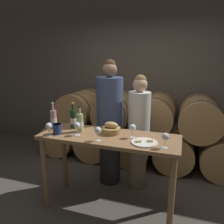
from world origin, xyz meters
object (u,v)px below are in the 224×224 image
at_px(blue_crock, 57,128).
at_px(wine_glass_left, 77,126).
at_px(person_left, 110,123).
at_px(tasting_table, 109,148).
at_px(wine_glass_center, 98,131).
at_px(wine_bottle_red, 73,119).
at_px(wine_bottle_white, 80,123).
at_px(person_right, 139,132).
at_px(cheese_plate, 144,142).
at_px(bread_basket, 111,129).
at_px(wine_glass_far_left, 49,126).
at_px(wine_bottle_rose, 53,119).
at_px(wine_glass_right, 133,128).
at_px(wine_glass_far_right, 165,137).

distance_m(blue_crock, wine_glass_left, 0.25).
distance_m(person_left, blue_crock, 0.82).
distance_m(tasting_table, person_left, 0.61).
relative_size(wine_glass_left, wine_glass_center, 1.00).
bearing_deg(wine_bottle_red, wine_bottle_white, -34.33).
xyz_separation_m(person_right, wine_glass_center, (-0.29, -0.76, 0.23)).
bearing_deg(wine_glass_center, person_right, 69.40).
height_order(cheese_plate, wine_glass_left, wine_glass_left).
xyz_separation_m(wine_bottle_white, wine_glass_center, (0.32, -0.21, 0.00)).
bearing_deg(wine_glass_center, wine_glass_left, 163.61).
bearing_deg(person_left, person_right, 0.01).
relative_size(blue_crock, bread_basket, 0.54).
bearing_deg(bread_basket, wine_glass_far_left, -154.37).
height_order(wine_bottle_white, wine_bottle_rose, wine_bottle_rose).
xyz_separation_m(wine_bottle_rose, wine_glass_far_left, (0.11, -0.26, -0.00)).
bearing_deg(person_left, wine_glass_center, -80.30).
xyz_separation_m(person_left, cheese_plate, (0.61, -0.67, 0.04)).
xyz_separation_m(wine_glass_far_left, wine_glass_right, (0.91, 0.24, 0.00)).
distance_m(person_right, wine_bottle_white, 0.85).
bearing_deg(cheese_plate, wine_glass_far_left, -173.10).
relative_size(person_left, cheese_plate, 6.52).
height_order(wine_bottle_rose, cheese_plate, wine_bottle_rose).
xyz_separation_m(wine_bottle_rose, wine_glass_far_right, (1.38, -0.20, -0.00)).
bearing_deg(wine_glass_far_left, wine_bottle_white, 42.71).
distance_m(wine_bottle_red, wine_glass_center, 0.55).
distance_m(tasting_table, bread_basket, 0.22).
bearing_deg(wine_glass_right, wine_bottle_white, 179.65).
xyz_separation_m(person_left, wine_glass_center, (0.13, -0.76, 0.15)).
height_order(wine_bottle_rose, blue_crock, wine_bottle_rose).
bearing_deg(wine_bottle_white, wine_glass_center, -33.75).
bearing_deg(wine_bottle_white, tasting_table, -3.53).
bearing_deg(wine_glass_right, person_right, 94.19).
bearing_deg(wine_glass_right, wine_bottle_red, 172.73).
bearing_deg(wine_bottle_rose, person_right, 28.65).
height_order(tasting_table, wine_glass_far_right, wine_glass_far_right).
bearing_deg(person_right, bread_basket, -115.20).
distance_m(wine_bottle_rose, cheese_plate, 1.18).
xyz_separation_m(wine_glass_far_left, wine_glass_far_right, (1.27, 0.07, 0.00)).
xyz_separation_m(person_left, person_right, (0.42, 0.00, -0.08)).
xyz_separation_m(person_left, wine_glass_far_right, (0.82, -0.73, 0.15)).
relative_size(blue_crock, cheese_plate, 0.44).
bearing_deg(wine_glass_far_left, person_left, 60.41).
height_order(wine_bottle_rose, bread_basket, wine_bottle_rose).
bearing_deg(wine_glass_left, wine_bottle_red, 127.06).
relative_size(person_right, wine_glass_far_left, 10.22).
bearing_deg(person_left, wine_bottle_red, -125.73).
bearing_deg(wine_glass_far_right, tasting_table, 166.11).
bearing_deg(wine_glass_far_right, wine_bottle_red, 166.47).
bearing_deg(wine_bottle_rose, wine_bottle_red, 18.85).
distance_m(person_right, wine_glass_center, 0.84).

